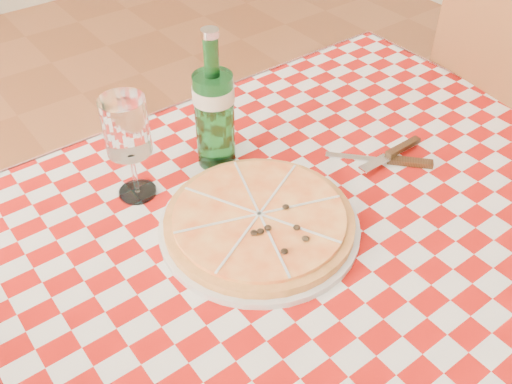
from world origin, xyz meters
TOP-DOWN VIEW (x-y plane):
  - dining_table at (0.00, 0.00)m, footprint 1.20×0.80m
  - tablecloth at (0.00, 0.00)m, footprint 1.30×0.90m
  - pizza_plate at (-0.03, 0.04)m, footprint 0.43×0.43m
  - water_bottle at (0.02, 0.23)m, footprint 0.08×0.08m
  - wine_glass at (-0.15, 0.24)m, footprint 0.10×0.10m
  - cutlery at (0.27, 0.03)m, footprint 0.26×0.24m

SIDE VIEW (x-z plane):
  - dining_table at x=0.00m, z-range 0.28..1.03m
  - tablecloth at x=0.00m, z-range 0.75..0.76m
  - cutlery at x=0.27m, z-range 0.76..0.78m
  - pizza_plate at x=-0.03m, z-range 0.76..0.80m
  - wine_glass at x=-0.15m, z-range 0.76..0.95m
  - water_bottle at x=0.02m, z-range 0.76..1.03m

